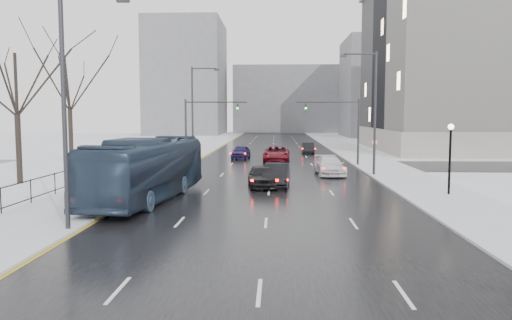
# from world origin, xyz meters

# --- Properties ---
(road) EXTENTS (16.00, 150.00, 0.04)m
(road) POSITION_xyz_m (0.00, 60.00, 0.02)
(road) COLOR black
(road) RESTS_ON ground
(cross_road) EXTENTS (130.00, 10.00, 0.04)m
(cross_road) POSITION_xyz_m (0.00, 48.00, 0.02)
(cross_road) COLOR black
(cross_road) RESTS_ON ground
(sidewalk_left) EXTENTS (5.00, 150.00, 0.16)m
(sidewalk_left) POSITION_xyz_m (-10.50, 60.00, 0.08)
(sidewalk_left) COLOR silver
(sidewalk_left) RESTS_ON ground
(sidewalk_right) EXTENTS (5.00, 150.00, 0.16)m
(sidewalk_right) POSITION_xyz_m (10.50, 60.00, 0.08)
(sidewalk_right) COLOR silver
(sidewalk_right) RESTS_ON ground
(park_strip) EXTENTS (14.00, 150.00, 0.12)m
(park_strip) POSITION_xyz_m (-20.00, 60.00, 0.06)
(park_strip) COLOR white
(park_strip) RESTS_ON ground
(tree_park_d) EXTENTS (8.75, 8.75, 12.50)m
(tree_park_d) POSITION_xyz_m (-17.80, 34.00, 0.00)
(tree_park_d) COLOR black
(tree_park_d) RESTS_ON ground
(tree_park_e) EXTENTS (9.45, 9.45, 13.50)m
(tree_park_e) POSITION_xyz_m (-18.20, 44.00, 0.00)
(tree_park_e) COLOR black
(tree_park_e) RESTS_ON ground
(iron_fence) EXTENTS (0.06, 70.00, 1.30)m
(iron_fence) POSITION_xyz_m (-13.00, 30.00, 0.91)
(iron_fence) COLOR black
(iron_fence) RESTS_ON sidewalk_left
(streetlight_r_mid) EXTENTS (2.95, 0.25, 10.00)m
(streetlight_r_mid) POSITION_xyz_m (8.17, 40.00, 5.62)
(streetlight_r_mid) COLOR #2D2D33
(streetlight_r_mid) RESTS_ON ground
(streetlight_l_near) EXTENTS (2.95, 0.25, 10.00)m
(streetlight_l_near) POSITION_xyz_m (-8.17, 20.00, 5.62)
(streetlight_l_near) COLOR #2D2D33
(streetlight_l_near) RESTS_ON ground
(streetlight_l_far) EXTENTS (2.95, 0.25, 10.00)m
(streetlight_l_far) POSITION_xyz_m (-8.17, 52.00, 5.62)
(streetlight_l_far) COLOR #2D2D33
(streetlight_l_far) RESTS_ON ground
(lamppost_r_mid) EXTENTS (0.36, 0.36, 4.28)m
(lamppost_r_mid) POSITION_xyz_m (11.00, 30.00, 2.94)
(lamppost_r_mid) COLOR black
(lamppost_r_mid) RESTS_ON sidewalk_right
(mast_signal_right) EXTENTS (6.10, 0.33, 6.50)m
(mast_signal_right) POSITION_xyz_m (7.33, 48.00, 4.11)
(mast_signal_right) COLOR #2D2D33
(mast_signal_right) RESTS_ON ground
(mast_signal_left) EXTENTS (6.10, 0.33, 6.50)m
(mast_signal_left) POSITION_xyz_m (-7.33, 48.00, 4.11)
(mast_signal_left) COLOR #2D2D33
(mast_signal_left) RESTS_ON ground
(no_uturn_sign) EXTENTS (0.60, 0.06, 2.70)m
(no_uturn_sign) POSITION_xyz_m (9.20, 44.00, 2.30)
(no_uturn_sign) COLOR #2D2D33
(no_uturn_sign) RESTS_ON sidewalk_right
(bldg_far_right) EXTENTS (24.00, 20.00, 22.00)m
(bldg_far_right) POSITION_xyz_m (28.00, 115.00, 11.00)
(bldg_far_right) COLOR slate
(bldg_far_right) RESTS_ON ground
(bldg_far_left) EXTENTS (18.00, 22.00, 28.00)m
(bldg_far_left) POSITION_xyz_m (-22.00, 125.00, 14.00)
(bldg_far_left) COLOR slate
(bldg_far_left) RESTS_ON ground
(bldg_far_center) EXTENTS (30.00, 18.00, 18.00)m
(bldg_far_center) POSITION_xyz_m (4.00, 140.00, 9.00)
(bldg_far_center) COLOR slate
(bldg_far_center) RESTS_ON ground
(bus) EXTENTS (4.44, 13.27, 3.63)m
(bus) POSITION_xyz_m (-7.00, 27.83, 1.85)
(bus) COLOR #26364B
(bus) RESTS_ON road
(sedan_center_near) EXTENTS (2.28, 4.67, 1.53)m
(sedan_center_near) POSITION_xyz_m (-0.50, 33.22, 0.81)
(sedan_center_near) COLOR black
(sedan_center_near) RESTS_ON road
(sedan_right_near) EXTENTS (1.98, 4.89, 1.58)m
(sedan_right_near) POSITION_xyz_m (0.50, 33.67, 0.83)
(sedan_right_near) COLOR black
(sedan_right_near) RESTS_ON road
(sedan_right_cross) EXTENTS (2.84, 5.97, 1.64)m
(sedan_right_cross) POSITION_xyz_m (0.50, 51.98, 0.86)
(sedan_right_cross) COLOR maroon
(sedan_right_cross) RESTS_ON road
(sedan_right_far) EXTENTS (2.43, 5.36, 1.52)m
(sedan_right_far) POSITION_xyz_m (4.86, 40.43, 0.80)
(sedan_right_far) COLOR silver
(sedan_right_far) RESTS_ON road
(sedan_center_far) EXTENTS (2.19, 4.57, 1.51)m
(sedan_center_far) POSITION_xyz_m (-3.50, 55.27, 0.79)
(sedan_center_far) COLOR #1F1849
(sedan_center_far) RESTS_ON road
(sedan_right_distant) EXTENTS (1.46, 4.18, 1.37)m
(sedan_right_distant) POSITION_xyz_m (4.50, 63.04, 0.73)
(sedan_right_distant) COLOR black
(sedan_right_distant) RESTS_ON road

